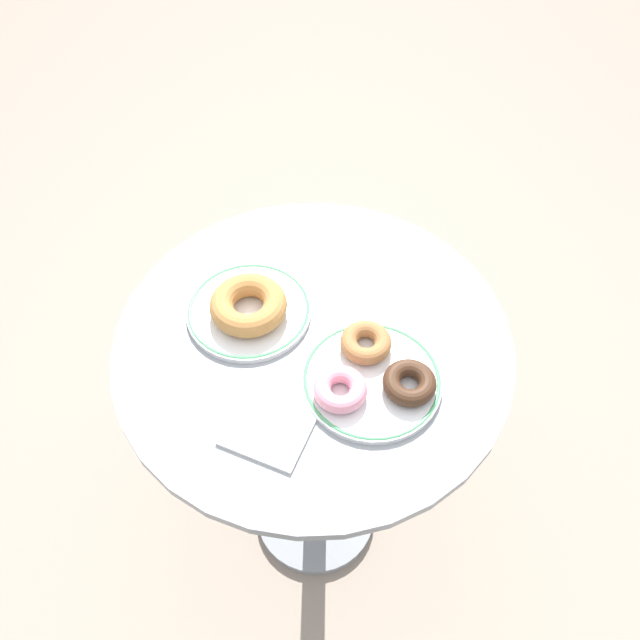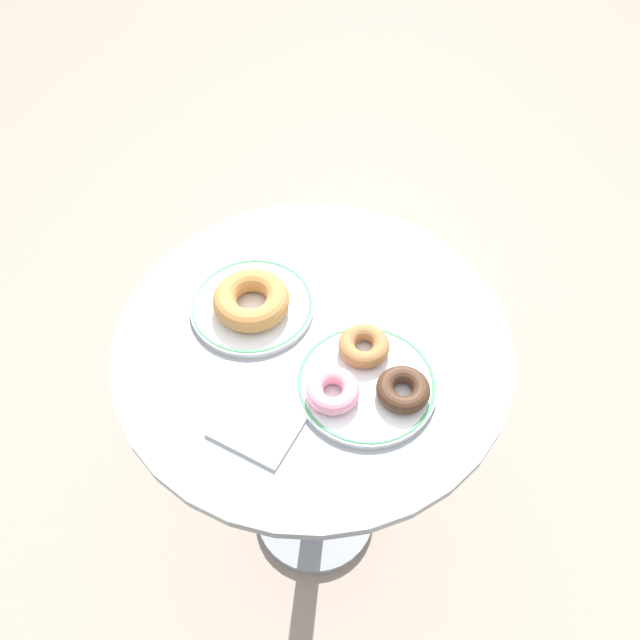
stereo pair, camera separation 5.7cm
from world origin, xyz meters
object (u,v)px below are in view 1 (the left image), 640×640
at_px(donut_pink_frosted, 340,389).
at_px(donut_chocolate, 409,383).
at_px(donut_old_fashioned, 249,305).
at_px(cafe_table, 314,406).
at_px(plate_left, 249,311).
at_px(donut_cinnamon, 366,343).
at_px(plate_right, 372,380).
at_px(paper_napkin, 272,422).

bearing_deg(donut_pink_frosted, donut_chocolate, 32.16).
xyz_separation_m(donut_old_fashioned, donut_pink_frosted, (0.20, -0.08, -0.01)).
xyz_separation_m(cafe_table, donut_pink_frosted, (0.09, -0.08, 0.24)).
bearing_deg(plate_left, cafe_table, 0.34).
bearing_deg(donut_pink_frosted, donut_cinnamon, 89.94).
height_order(plate_left, plate_right, same).
bearing_deg(plate_left, donut_cinnamon, 3.27).
bearing_deg(donut_cinnamon, plate_right, -56.57).
height_order(donut_chocolate, paper_napkin, donut_chocolate).
relative_size(plate_right, donut_pink_frosted, 2.66).
height_order(cafe_table, donut_cinnamon, donut_cinnamon).
distance_m(donut_chocolate, paper_napkin, 0.21).
relative_size(plate_right, donut_old_fashioned, 1.70).
distance_m(donut_old_fashioned, paper_napkin, 0.21).
height_order(donut_old_fashioned, donut_chocolate, donut_old_fashioned).
bearing_deg(donut_chocolate, cafe_table, 170.67).
distance_m(cafe_table, plate_right, 0.26).
distance_m(plate_left, donut_cinnamon, 0.21).
xyz_separation_m(donut_chocolate, donut_pink_frosted, (-0.09, -0.06, 0.00)).
distance_m(plate_left, plate_right, 0.24).
bearing_deg(plate_right, paper_napkin, -128.65).
relative_size(donut_old_fashioned, paper_napkin, 0.99).
xyz_separation_m(plate_right, paper_napkin, (-0.10, -0.13, -0.00)).
distance_m(plate_right, donut_old_fashioned, 0.24).
xyz_separation_m(cafe_table, donut_old_fashioned, (-0.11, -0.01, 0.25)).
relative_size(plate_left, donut_cinnamon, 2.56).
bearing_deg(paper_napkin, cafe_table, 95.23).
distance_m(cafe_table, donut_old_fashioned, 0.27).
bearing_deg(donut_cinnamon, cafe_table, -172.77).
bearing_deg(paper_napkin, plate_right, 51.35).
bearing_deg(cafe_table, donut_cinnamon, 7.23).
bearing_deg(plate_right, donut_cinnamon, 123.43).
distance_m(donut_old_fashioned, donut_cinnamon, 0.20).
xyz_separation_m(plate_right, donut_chocolate, (0.06, 0.01, 0.02)).
distance_m(plate_left, paper_napkin, 0.21).
bearing_deg(donut_pink_frosted, plate_right, 56.45).
distance_m(plate_left, donut_pink_frosted, 0.22).
xyz_separation_m(donut_pink_frosted, paper_napkin, (-0.07, -0.08, -0.02)).
relative_size(cafe_table, paper_napkin, 6.03).
bearing_deg(donut_pink_frosted, cafe_table, 135.95).
bearing_deg(donut_pink_frosted, plate_left, 157.90).
height_order(donut_cinnamon, donut_pink_frosted, same).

